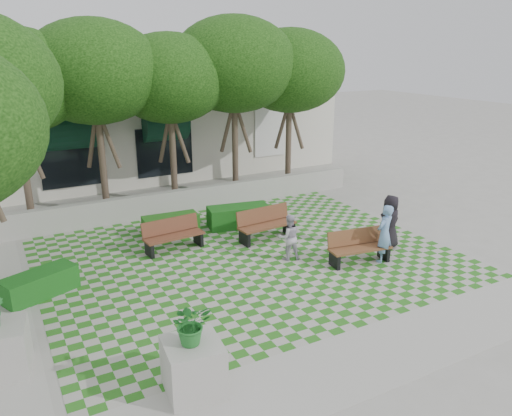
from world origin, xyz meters
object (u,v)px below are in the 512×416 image
person_white (289,237)px  person_dark (390,222)px  planter_front (193,356)px  bench_west (173,235)px  hedge_midright (238,216)px  bench_mid (266,225)px  bench_east (359,247)px  person_blue (384,234)px  planter_back (1,347)px  hedge_midleft (171,225)px  hedge_west (40,284)px

person_white → person_dark: bearing=-178.3°
planter_front → person_white: 6.46m
bench_west → hedge_midright: (2.78, 0.93, -0.11)m
bench_mid → bench_east: bearing=-68.0°
person_blue → person_white: person_blue is taller
bench_mid → hedge_midright: 1.56m
planter_back → bench_mid: bearing=24.6°
bench_west → planter_front: size_ratio=1.07×
person_white → person_blue: bearing=162.6°
bench_west → planter_front: planter_front is taller
bench_mid → person_blue: person_blue is taller
bench_mid → hedge_midright: (-0.26, 1.53, -0.13)m
bench_east → planter_back: (-9.63, -0.75, 0.08)m
person_blue → person_white: bearing=-50.6°
planter_back → bench_east: bearing=4.5°
bench_mid → hedge_midleft: (-2.64, 1.99, -0.18)m
planter_front → person_blue: bearing=21.4°
bench_east → planter_front: bearing=-146.1°
planter_back → bench_west: bearing=40.3°
hedge_midleft → hedge_west: bearing=-149.3°
bench_east → person_dark: size_ratio=1.13×
hedge_midleft → hedge_west: (-4.48, -2.66, -0.00)m
person_dark → person_blue: bearing=29.5°
planter_back → hedge_midright: bearing=33.7°
bench_mid → person_dark: size_ratio=1.18×
person_blue → hedge_midleft: bearing=-66.2°
planter_back → person_white: 8.16m
bench_east → bench_mid: bearing=125.0°
planter_back → person_dark: 11.30m
bench_west → planter_back: 6.69m
bench_mid → planter_front: size_ratio=1.12×
hedge_midright → hedge_west: size_ratio=1.16×
bench_east → hedge_midleft: (-4.13, 4.96, -0.15)m
bench_east → planter_back: size_ratio=1.17×
person_white → hedge_midleft: bearing=-42.8°
bench_west → person_white: size_ratio=1.37×
bench_east → hedge_midright: bearing=119.6°
bench_west → person_dark: size_ratio=1.12×
hedge_midleft → bench_mid: bearing=-37.0°
bench_east → bench_west: 5.77m
hedge_midright → planter_front: planter_front is taller
bench_west → planter_back: planter_back is taller
hedge_midright → bench_west: bearing=-161.4°
hedge_west → person_blue: 9.68m
person_dark → bench_east: bearing=5.9°
bench_east → hedge_midleft: bearing=138.2°
person_white → planter_back: bearing=28.3°
hedge_west → person_dark: person_dark is taller
bench_west → planter_back: size_ratio=1.17×
hedge_midleft → person_white: size_ratio=1.32×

